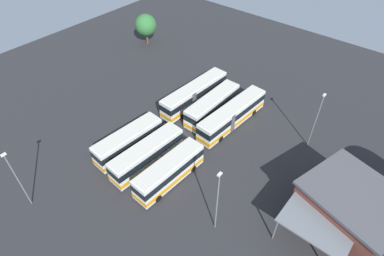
{
  "coord_description": "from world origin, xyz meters",
  "views": [
    {
      "loc": [
        -25.33,
        -22.86,
        32.55
      ],
      "look_at": [
        0.96,
        -0.85,
        1.57
      ],
      "focal_mm": 29.46,
      "sensor_mm": 36.0,
      "label": 1
    }
  ],
  "objects_px": {
    "bus_row1_slot2": "(194,94)",
    "depot_building": "(351,208)",
    "bus_row0_slot0": "(169,171)",
    "lamp_post_mid_lot": "(316,119)",
    "tree_east_edge": "(146,25)",
    "bus_row0_slot2": "(129,141)",
    "bus_row0_slot1": "(147,154)",
    "bus_row1_slot0": "(232,115)",
    "maintenance_shelter": "(324,213)",
    "lamp_post_near_entrance": "(17,178)",
    "bus_row1_slot1": "(213,105)",
    "lamp_post_by_building": "(217,200)"
  },
  "relations": [
    {
      "from": "bus_row1_slot2",
      "to": "tree_east_edge",
      "type": "bearing_deg",
      "value": 65.27
    },
    {
      "from": "bus_row1_slot2",
      "to": "tree_east_edge",
      "type": "xyz_separation_m",
      "value": [
        9.93,
        21.56,
        2.31
      ]
    },
    {
      "from": "depot_building",
      "to": "lamp_post_mid_lot",
      "type": "distance_m",
      "value": 12.81
    },
    {
      "from": "bus_row0_slot1",
      "to": "lamp_post_mid_lot",
      "type": "distance_m",
      "value": 23.29
    },
    {
      "from": "bus_row0_slot2",
      "to": "bus_row0_slot0",
      "type": "bearing_deg",
      "value": -92.08
    },
    {
      "from": "lamp_post_mid_lot",
      "to": "tree_east_edge",
      "type": "height_order",
      "value": "lamp_post_mid_lot"
    },
    {
      "from": "bus_row0_slot0",
      "to": "bus_row1_slot2",
      "type": "distance_m",
      "value": 16.83
    },
    {
      "from": "bus_row0_slot1",
      "to": "bus_row1_slot2",
      "type": "distance_m",
      "value": 15.04
    },
    {
      "from": "depot_building",
      "to": "lamp_post_by_building",
      "type": "bearing_deg",
      "value": 132.63
    },
    {
      "from": "bus_row1_slot1",
      "to": "tree_east_edge",
      "type": "xyz_separation_m",
      "value": [
        10.42,
        25.68,
        2.31
      ]
    },
    {
      "from": "bus_row0_slot1",
      "to": "lamp_post_near_entrance",
      "type": "height_order",
      "value": "lamp_post_near_entrance"
    },
    {
      "from": "bus_row1_slot2",
      "to": "lamp_post_by_building",
      "type": "bearing_deg",
      "value": -134.59
    },
    {
      "from": "lamp_post_mid_lot",
      "to": "tree_east_edge",
      "type": "distance_m",
      "value": 41.14
    },
    {
      "from": "bus_row1_slot2",
      "to": "depot_building",
      "type": "xyz_separation_m",
      "value": [
        -6.26,
        -27.59,
        0.76
      ]
    },
    {
      "from": "bus_row0_slot1",
      "to": "maintenance_shelter",
      "type": "height_order",
      "value": "maintenance_shelter"
    },
    {
      "from": "bus_row1_slot0",
      "to": "bus_row1_slot1",
      "type": "height_order",
      "value": "same"
    },
    {
      "from": "bus_row0_slot2",
      "to": "lamp_post_mid_lot",
      "type": "bearing_deg",
      "value": -47.36
    },
    {
      "from": "bus_row1_slot1",
      "to": "maintenance_shelter",
      "type": "xyz_separation_m",
      "value": [
        -8.99,
        -21.5,
        1.71
      ]
    },
    {
      "from": "bus_row0_slot1",
      "to": "bus_row1_slot2",
      "type": "height_order",
      "value": "same"
    },
    {
      "from": "lamp_post_by_building",
      "to": "bus_row0_slot2",
      "type": "bearing_deg",
      "value": 83.41
    },
    {
      "from": "depot_building",
      "to": "tree_east_edge",
      "type": "xyz_separation_m",
      "value": [
        16.19,
        49.16,
        1.55
      ]
    },
    {
      "from": "depot_building",
      "to": "maintenance_shelter",
      "type": "distance_m",
      "value": 3.9
    },
    {
      "from": "bus_row1_slot1",
      "to": "bus_row1_slot2",
      "type": "bearing_deg",
      "value": 83.22
    },
    {
      "from": "bus_row0_slot0",
      "to": "bus_row1_slot2",
      "type": "bearing_deg",
      "value": 28.71
    },
    {
      "from": "bus_row1_slot1",
      "to": "bus_row0_slot1",
      "type": "bearing_deg",
      "value": 178.95
    },
    {
      "from": "bus_row0_slot2",
      "to": "bus_row0_slot1",
      "type": "bearing_deg",
      "value": -91.07
    },
    {
      "from": "bus_row0_slot2",
      "to": "lamp_post_mid_lot",
      "type": "xyz_separation_m",
      "value": [
        17.4,
        -18.89,
        3.03
      ]
    },
    {
      "from": "bus_row0_slot0",
      "to": "bus_row0_slot2",
      "type": "xyz_separation_m",
      "value": [
        0.29,
        8.01,
        0.0
      ]
    },
    {
      "from": "bus_row0_slot1",
      "to": "bus_row1_slot0",
      "type": "height_order",
      "value": "same"
    },
    {
      "from": "maintenance_shelter",
      "to": "lamp_post_by_building",
      "type": "bearing_deg",
      "value": 127.42
    },
    {
      "from": "lamp_post_near_entrance",
      "to": "lamp_post_mid_lot",
      "type": "relative_size",
      "value": 0.97
    },
    {
      "from": "bus_row0_slot0",
      "to": "bus_row0_slot1",
      "type": "height_order",
      "value": "same"
    },
    {
      "from": "bus_row0_slot1",
      "to": "bus_row1_slot1",
      "type": "xyz_separation_m",
      "value": [
        14.05,
        -0.26,
        0.0
      ]
    },
    {
      "from": "bus_row1_slot2",
      "to": "lamp_post_mid_lot",
      "type": "distance_m",
      "value": 19.43
    },
    {
      "from": "bus_row1_slot2",
      "to": "depot_building",
      "type": "height_order",
      "value": "depot_building"
    },
    {
      "from": "bus_row1_slot1",
      "to": "lamp_post_near_entrance",
      "type": "distance_m",
      "value": 28.6
    },
    {
      "from": "bus_row1_slot0",
      "to": "bus_row1_slot2",
      "type": "height_order",
      "value": "same"
    },
    {
      "from": "bus_row0_slot1",
      "to": "bus_row1_slot0",
      "type": "distance_m",
      "value": 14.6
    },
    {
      "from": "bus_row1_slot0",
      "to": "tree_east_edge",
      "type": "bearing_deg",
      "value": 70.49
    },
    {
      "from": "bus_row1_slot1",
      "to": "lamp_post_near_entrance",
      "type": "height_order",
      "value": "lamp_post_near_entrance"
    },
    {
      "from": "bus_row1_slot1",
      "to": "lamp_post_by_building",
      "type": "relative_size",
      "value": 1.18
    },
    {
      "from": "bus_row0_slot1",
      "to": "bus_row1_slot2",
      "type": "xyz_separation_m",
      "value": [
        14.54,
        3.86,
        0.0
      ]
    },
    {
      "from": "lamp_post_near_entrance",
      "to": "tree_east_edge",
      "type": "xyz_separation_m",
      "value": [
        38.11,
        19.13,
        -0.6
      ]
    },
    {
      "from": "maintenance_shelter",
      "to": "tree_east_edge",
      "type": "relative_size",
      "value": 1.29
    },
    {
      "from": "bus_row0_slot0",
      "to": "tree_east_edge",
      "type": "bearing_deg",
      "value": 50.21
    },
    {
      "from": "lamp_post_mid_lot",
      "to": "tree_east_edge",
      "type": "xyz_separation_m",
      "value": [
        6.99,
        40.53,
        -0.72
      ]
    },
    {
      "from": "bus_row0_slot1",
      "to": "tree_east_edge",
      "type": "height_order",
      "value": "tree_east_edge"
    },
    {
      "from": "bus_row1_slot2",
      "to": "tree_east_edge",
      "type": "distance_m",
      "value": 23.85
    },
    {
      "from": "maintenance_shelter",
      "to": "lamp_post_by_building",
      "type": "xyz_separation_m",
      "value": [
        -6.89,
        9.01,
        1.55
      ]
    },
    {
      "from": "bus_row0_slot2",
      "to": "maintenance_shelter",
      "type": "bearing_deg",
      "value": -78.96
    }
  ]
}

